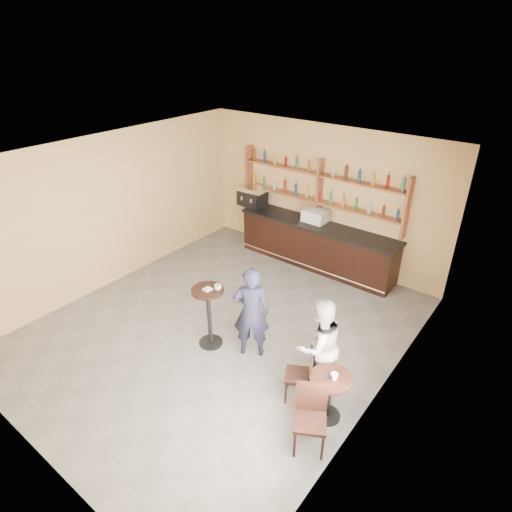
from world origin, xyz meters
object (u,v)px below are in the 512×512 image
Objects in this scene: man_main at (251,312)px; patron_second at (319,346)px; pastry_case at (315,217)px; chair_west at (298,375)px; espresso_machine at (252,196)px; bar_counter at (316,245)px; cafe_table at (329,397)px; chair_south at (310,421)px; pedestal_table at (209,317)px.

man_main is 1.05× the size of patron_second.
chair_west is at bearing -65.63° from pastry_case.
patron_second is (3.89, -3.35, -0.48)m from espresso_machine.
bar_counter is 2.40× the size of patron_second.
chair_west is (1.18, -0.37, -0.40)m from man_main.
pastry_case reaches higher than cafe_table.
chair_south reaches higher than cafe_table.
cafe_table is at bearing 56.01° from chair_west.
chair_west is at bearing 9.63° from patron_second.
pedestal_table is at bearing 176.17° from cafe_table.
pastry_case is 3.97m from patron_second.
man_main is 1.29m from patron_second.
espresso_machine is at bearing -84.62° from man_main.
cafe_table is (1.73, -0.42, -0.47)m from man_main.
pastry_case is 4.62m from cafe_table.
bar_counter is 2.29× the size of man_main.
chair_west is at bearing 103.02° from chair_south.
espresso_machine is 0.91× the size of cafe_table.
cafe_table is 0.61m from chair_south.
chair_south is at bearing -38.74° from espresso_machine.
cafe_table is 0.56m from chair_west.
cafe_table is at bearing 133.83° from man_main.
chair_south is at bearing 13.91° from chair_west.
cafe_table is (4.33, -3.77, -0.91)m from espresso_machine.
man_main reaches higher than espresso_machine.
bar_counter is 5.65× the size of espresso_machine.
pastry_case is at bearing 90.83° from chair_south.
bar_counter is 3.44m from man_main.
chair_south is at bearing 117.67° from man_main.
pastry_case is 3.67m from pedestal_table.
chair_west is at bearing 174.81° from cafe_table.
pedestal_table is (-0.00, -3.61, 0.05)m from bar_counter.
pedestal_table is 1.90m from chair_west.
pedestal_table is (0.08, -3.61, -0.64)m from pastry_case.
patron_second is at bearing 7.24° from pedestal_table.
espresso_machine is at bearing 117.58° from pedestal_table.
chair_south is 1.17m from patron_second.
cafe_table is (2.44, -3.77, -0.15)m from bar_counter.
chair_south is at bearing -17.01° from pedestal_table.
pastry_case is 0.72× the size of cafe_table.
espresso_machine is 0.43× the size of patron_second.
cafe_table is at bearing -57.07° from bar_counter.
man_main reaches higher than bar_counter.
patron_second reaches higher than espresso_machine.
pastry_case is 0.34× the size of patron_second.
man_main is at bearing -136.31° from chair_west.
patron_second reaches higher than pastry_case.
patron_second is (1.29, -0.00, -0.04)m from man_main.
bar_counter is at bearing 6.20° from espresso_machine.
pastry_case is (-0.09, 0.00, 0.68)m from bar_counter.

